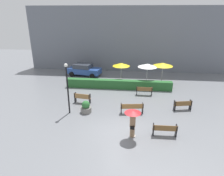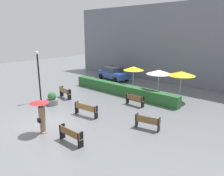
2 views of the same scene
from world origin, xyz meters
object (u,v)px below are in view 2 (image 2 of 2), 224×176
Objects in this scene: planter_pot at (52,99)px; patio_umbrella_yellow_far at (181,73)px; bench_mid_center at (86,109)px; parked_car at (113,73)px; bench_near_right at (70,134)px; patio_umbrella_yellow at (134,68)px; bench_far_right at (147,122)px; pedestrian_with_umbrella at (41,111)px; patio_umbrella_white at (159,72)px; lamp_post at (39,72)px; bench_far_left at (65,92)px; bench_back_row at (135,99)px.

planter_pot is 0.41× the size of patio_umbrella_yellow_far.
parked_car is (-6.39, 9.92, 0.27)m from bench_mid_center.
parked_car is (-8.64, 12.92, 0.31)m from bench_near_right.
bench_near_right is 0.67× the size of patio_umbrella_yellow.
bench_far_right is 1.50× the size of planter_pot.
bench_mid_center is at bearing 3.12° from planter_pot.
planter_pot is 10.46m from parked_car.
bench_mid_center is 11.81m from parked_car.
bench_near_right is 0.82× the size of pedestrian_with_umbrella.
pedestrian_with_umbrella reaches higher than planter_pot.
patio_umbrella_yellow_far is at bearing 18.96° from patio_umbrella_white.
lamp_post is (-9.45, -1.54, 2.06)m from bench_far_right.
bench_mid_center is at bearing -165.52° from bench_far_right.
bench_far_right is 8.56m from patio_umbrella_yellow.
patio_umbrella_yellow is 5.85m from parked_car.
bench_near_right is at bearing -53.14° from bench_mid_center.
planter_pot is at bearing -67.07° from bench_far_left.
bench_far_right is at bearing -2.89° from bench_far_left.
patio_umbrella_white is 1.00× the size of patio_umbrella_yellow_far.
bench_back_row is 0.36× the size of parked_car.
patio_umbrella_yellow is (3.16, 5.70, 1.74)m from bench_far_left.
bench_back_row is 8.01m from lamp_post.
patio_umbrella_yellow reaches higher than bench_far_left.
planter_pot is 0.41× the size of patio_umbrella_white.
lamp_post reaches higher than bench_far_right.
patio_umbrella_white is (5.33, 7.16, 1.91)m from planter_pot.
patio_umbrella_yellow_far is at bearing 66.66° from bench_mid_center.
patio_umbrella_yellow_far reaches higher than bench_far_left.
bench_far_left is (-4.55, 1.55, 0.00)m from bench_mid_center.
bench_far_right is at bearing -64.64° from patio_umbrella_white.
bench_near_right is 0.65× the size of patio_umbrella_white.
patio_umbrella_yellow_far is (7.06, 7.75, 1.92)m from planter_pot.
bench_far_right is at bearing 14.48° from bench_mid_center.
bench_far_right is 9.79m from lamp_post.
planter_pot is at bearing 9.44° from lamp_post.
lamp_post is at bearing -83.20° from parked_car.
bench_mid_center is 8.41m from patio_umbrella_yellow_far.
patio_umbrella_yellow_far is (7.81, 5.99, 1.81)m from bench_far_left.
bench_back_row is at bearing 35.48° from lamp_post.
pedestrian_with_umbrella is at bearing -46.78° from bench_far_left.
bench_back_row reaches higher than bench_near_right.
pedestrian_with_umbrella is 0.79× the size of patio_umbrella_white.
bench_far_left is at bearing 112.93° from planter_pot.
planter_pot is at bearing -75.69° from parked_car.
bench_near_right is 8.10m from lamp_post.
planter_pot is at bearing -139.27° from bench_back_row.
pedestrian_with_umbrella is (0.07, -3.37, 0.81)m from bench_mid_center.
pedestrian_with_umbrella is at bearing -39.16° from planter_pot.
bench_far_right is at bearing 9.26° from lamp_post.
parked_car is at bearing 96.80° from lamp_post.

